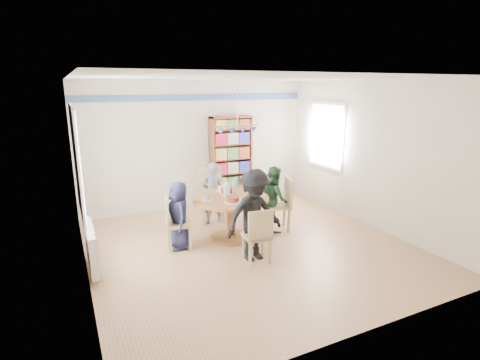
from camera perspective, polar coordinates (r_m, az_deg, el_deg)
ground at (r=6.29m, az=1.60°, el=-10.12°), size 5.00×5.00×0.00m
room_shell at (r=6.49m, az=-3.88°, el=5.80°), size 5.00×5.00×5.00m
radiator at (r=5.85m, az=-21.74°, el=-9.42°), size 0.12×1.00×0.60m
dining_table at (r=6.42m, az=-1.40°, el=-4.27°), size 1.30×1.30×0.75m
chair_left at (r=6.15m, az=-10.04°, el=-6.07°), size 0.46×0.46×0.88m
chair_right at (r=6.87m, az=6.41°, el=-3.29°), size 0.54×0.54×0.98m
chair_far at (r=7.34m, az=-4.42°, el=-1.80°), size 0.56×0.56×1.04m
chair_near at (r=5.57m, az=2.81°, el=-8.17°), size 0.43×0.43×0.86m
person_left at (r=6.14m, az=-9.31°, el=-5.31°), size 0.36×0.55×1.12m
person_right at (r=6.84m, az=5.22°, el=-2.83°), size 0.58×0.67×1.19m
person_far at (r=7.17m, az=-4.21°, el=-1.98°), size 0.46×0.32×1.20m
person_near at (r=5.61m, az=2.19°, el=-5.44°), size 0.95×0.59×1.41m
bookshelf at (r=8.31m, az=-1.37°, el=2.87°), size 0.93×0.28×1.95m
tableware at (r=6.36m, az=-1.69°, el=-2.07°), size 1.05×1.05×0.28m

